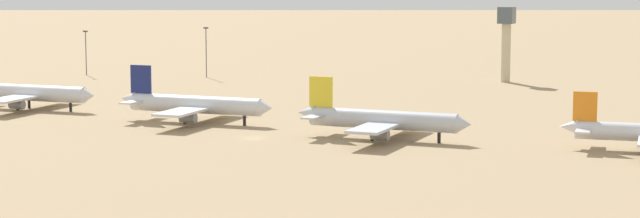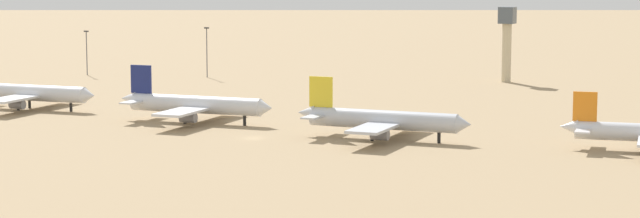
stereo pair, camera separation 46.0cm
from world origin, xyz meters
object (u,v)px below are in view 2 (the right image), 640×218
(parked_jet_navy_2, at_px, (194,105))
(control_tower, at_px, (507,37))
(light_pole_east, at_px, (207,49))
(parked_jet_navy_1, at_px, (27,93))
(light_pole_west, at_px, (87,50))
(parked_jet_yellow_3, at_px, (381,120))

(parked_jet_navy_2, xyz_separation_m, control_tower, (44.63, 131.22, 10.83))
(control_tower, distance_m, light_pole_east, 105.38)
(parked_jet_navy_1, height_order, control_tower, control_tower)
(parked_jet_navy_2, distance_m, control_tower, 139.03)
(parked_jet_navy_1, height_order, light_pole_west, light_pole_west)
(parked_jet_navy_1, distance_m, light_pole_east, 98.84)
(parked_jet_yellow_3, relative_size, control_tower, 1.65)
(control_tower, bearing_deg, light_pole_east, -163.94)
(light_pole_west, xyz_separation_m, light_pole_east, (43.94, 11.07, 0.87))
(light_pole_east, bearing_deg, parked_jet_navy_2, -61.04)
(parked_jet_navy_1, relative_size, control_tower, 1.68)
(parked_jet_navy_1, relative_size, light_pole_west, 2.66)
(parked_jet_yellow_3, bearing_deg, parked_jet_navy_2, 171.51)
(control_tower, relative_size, light_pole_west, 1.58)
(parked_jet_yellow_3, relative_size, light_pole_west, 2.61)
(parked_jet_navy_2, distance_m, parked_jet_yellow_3, 53.80)
(parked_jet_navy_2, relative_size, light_pole_west, 2.66)
(parked_jet_yellow_3, bearing_deg, light_pole_west, 145.64)
(parked_jet_yellow_3, distance_m, light_pole_west, 182.00)
(parked_jet_yellow_3, xyz_separation_m, light_pole_east, (-109.99, 108.06, 5.60))
(light_pole_east, bearing_deg, parked_jet_yellow_3, -44.49)
(parked_jet_yellow_3, distance_m, control_tower, 137.88)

